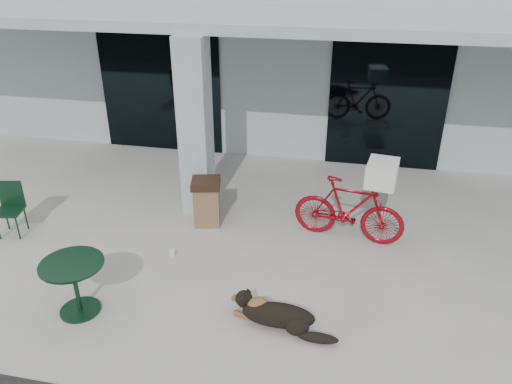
% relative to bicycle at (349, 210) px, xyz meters
% --- Properties ---
extents(ground, '(80.00, 80.00, 0.00)m').
position_rel_bicycle_xyz_m(ground, '(-1.22, -1.78, -0.54)').
color(ground, '#BBB7B0').
rests_on(ground, ground).
extents(building, '(22.00, 7.00, 4.50)m').
position_rel_bicycle_xyz_m(building, '(-1.22, 6.72, 1.71)').
color(building, '#A8B8BE').
rests_on(building, ground).
extents(storefront_glass_left, '(2.80, 0.06, 2.70)m').
position_rel_bicycle_xyz_m(storefront_glass_left, '(-4.42, 3.20, 0.81)').
color(storefront_glass_left, black).
rests_on(storefront_glass_left, ground).
extents(storefront_glass_right, '(2.40, 0.06, 2.70)m').
position_rel_bicycle_xyz_m(storefront_glass_right, '(0.58, 3.20, 0.81)').
color(storefront_glass_right, black).
rests_on(storefront_glass_right, ground).
extents(column, '(0.50, 0.50, 3.12)m').
position_rel_bicycle_xyz_m(column, '(-2.72, 0.52, 1.02)').
color(column, '#A8B8BE').
rests_on(column, ground).
extents(overhang, '(22.00, 2.80, 0.18)m').
position_rel_bicycle_xyz_m(overhang, '(-1.22, 1.82, 2.67)').
color(overhang, '#A8B8BE').
rests_on(overhang, column).
extents(bicycle, '(1.86, 0.76, 1.08)m').
position_rel_bicycle_xyz_m(bicycle, '(0.00, 0.00, 0.00)').
color(bicycle, maroon).
rests_on(bicycle, ground).
extents(laundry_basket, '(0.53, 0.66, 0.36)m').
position_rel_bicycle_xyz_m(laundry_basket, '(0.45, -0.06, 0.72)').
color(laundry_basket, white).
rests_on(laundry_basket, bicycle).
extents(dog, '(1.15, 0.62, 0.37)m').
position_rel_bicycle_xyz_m(dog, '(-0.77, -2.32, -0.36)').
color(dog, black).
rests_on(dog, ground).
extents(cup_near_dog, '(0.09, 0.09, 0.10)m').
position_rel_bicycle_xyz_m(cup_near_dog, '(-2.66, -1.08, -0.49)').
color(cup_near_dog, white).
rests_on(cup_near_dog, ground).
extents(cafe_table_near, '(1.08, 1.08, 0.77)m').
position_rel_bicycle_xyz_m(cafe_table_near, '(-3.42, -2.58, -0.16)').
color(cafe_table_near, '#123420').
rests_on(cafe_table_near, ground).
extents(cafe_chair_near, '(0.49, 0.52, 0.90)m').
position_rel_bicycle_xyz_m(cafe_chair_near, '(-5.51, -1.01, -0.09)').
color(cafe_chair_near, '#123420').
rests_on(cafe_chair_near, ground).
extents(trash_receptacle, '(0.58, 0.58, 0.83)m').
position_rel_bicycle_xyz_m(trash_receptacle, '(-2.42, 0.02, -0.13)').
color(trash_receptacle, brown).
rests_on(trash_receptacle, ground).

